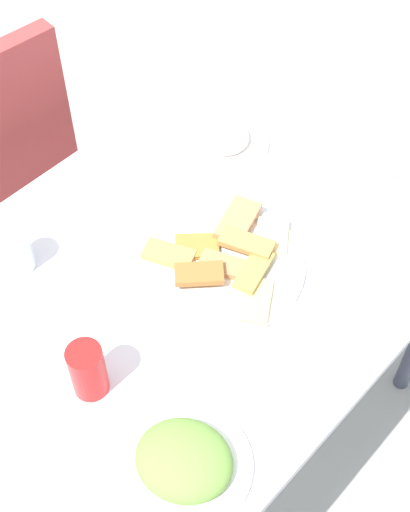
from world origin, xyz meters
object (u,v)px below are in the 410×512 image
paper_napkin (382,196)px  salad_plate_rice (223,138)px  dining_table (194,285)px  drinking_glass (16,251)px  spoon (375,190)px  pide_platter (224,261)px  soda_can (88,370)px  salad_plate_greens (184,461)px  fork (389,198)px

paper_napkin → salad_plate_rice: bearing=106.6°
dining_table → drinking_glass: drinking_glass is taller
dining_table → spoon: spoon is taller
pide_platter → soda_can: 0.38m
pide_platter → salad_plate_greens: (-0.37, -0.24, 0.01)m
paper_napkin → salad_plate_greens: bearing=-171.9°
salad_plate_greens → drinking_glass: (0.08, 0.55, 0.02)m
soda_can → paper_napkin: soda_can is taller
fork → spoon: same height
salad_plate_greens → paper_napkin: bearing=8.1°
salad_plate_greens → soda_can: 0.24m
dining_table → salad_plate_greens: 0.45m
pide_platter → fork: bearing=-21.1°
salad_plate_greens → spoon: bearing=9.4°
salad_plate_rice → spoon: salad_plate_rice is taller
salad_plate_greens → paper_napkin: (0.76, 0.11, -0.02)m
drinking_glass → fork: bearing=-34.3°
pide_platter → fork: size_ratio=2.11×
soda_can → salad_plate_greens: bearing=-88.7°
salad_plate_greens → salad_plate_rice: bearing=37.0°
salad_plate_greens → salad_plate_rice: (0.65, 0.49, -0.01)m
pide_platter → spoon: (0.39, -0.11, -0.01)m
drinking_glass → paper_napkin: 0.81m
fork → dining_table: bearing=156.7°
dining_table → spoon: 0.47m
drinking_glass → paper_napkin: bearing=-33.3°
dining_table → paper_napkin: 0.47m
salad_plate_greens → salad_plate_rice: 0.81m
salad_plate_greens → paper_napkin: 0.77m
pide_platter → soda_can: bearing=-178.7°
salad_plate_greens → fork: (0.76, 0.09, -0.02)m
salad_plate_rice → pide_platter: bearing=-138.0°
spoon → paper_napkin: bearing=-90.0°
dining_table → salad_plate_rice: 0.39m
salad_plate_rice → drinking_glass: 0.57m
soda_can → spoon: bearing=-7.8°
spoon → fork: bearing=-90.0°
salad_plate_greens → paper_napkin: salad_plate_greens is taller
salad_plate_rice → paper_napkin: 0.40m
dining_table → fork: size_ratio=6.50×
drinking_glass → fork: (0.68, -0.46, -0.04)m
soda_can → fork: bearing=-10.4°
soda_can → drinking_glass: bearing=74.7°
dining_table → soda_can: 0.37m
dining_table → fork: fork is taller
pide_platter → soda_can: soda_can is taller
fork → spoon: size_ratio=0.84×
salad_plate_greens → soda_can: soda_can is taller
salad_plate_greens → spoon: size_ratio=1.19×
salad_plate_rice → fork: bearing=-74.1°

